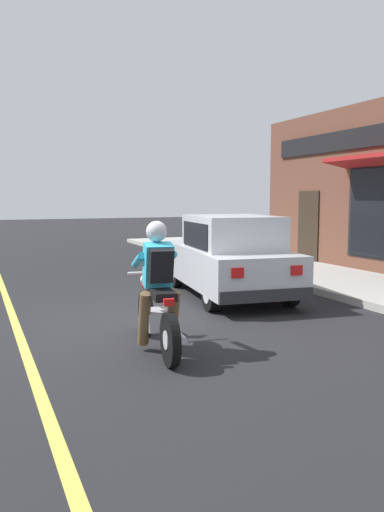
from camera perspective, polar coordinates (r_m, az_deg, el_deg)
name	(u,v)px	position (r m, az deg, el deg)	size (l,w,h in m)	color
ground_plane	(148,326)	(7.51, -5.00, -8.03)	(80.00, 80.00, 0.00)	black
sidewalk_curb	(307,273)	(12.49, 12.98, -1.95)	(2.60, 22.00, 0.14)	#ADAAA3
lane_stripe	(7,299)	(10.07, -20.44, -4.62)	(0.12, 19.80, 0.01)	#D1C64C
storefront_building	(384,189)	(12.72, 21.12, 7.14)	(1.25, 9.11, 4.20)	brown
motorcycle_with_rider	(157,296)	(6.25, -4.03, -4.64)	(0.63, 2.02, 1.62)	black
car_hatchback	(229,257)	(9.63, 4.20, -0.13)	(2.13, 3.97, 1.57)	black
fire_hydrant	(264,252)	(12.55, 8.24, 0.49)	(0.36, 0.24, 0.88)	red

